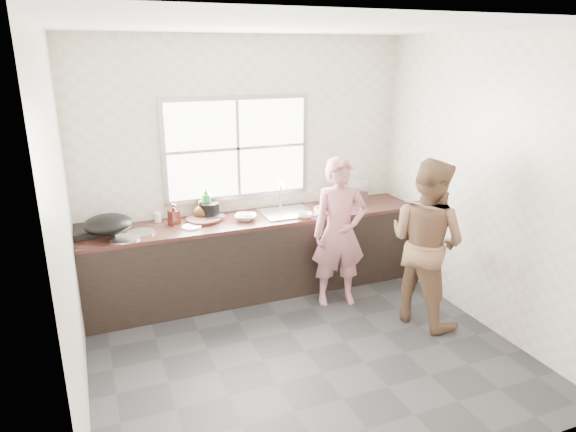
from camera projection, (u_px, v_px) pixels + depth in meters
name	position (u px, v px, depth m)	size (l,w,h in m)	color
floor	(305.00, 351.00, 4.54)	(3.60, 3.20, 0.01)	#2A2A2D
ceiling	(309.00, 26.00, 3.71)	(3.60, 3.20, 0.01)	silver
wall_back	(246.00, 166.00, 5.54)	(3.60, 0.01, 2.70)	beige
wall_left	(64.00, 233.00, 3.48)	(0.01, 3.20, 2.70)	beige
wall_right	(484.00, 184.00, 4.77)	(0.01, 3.20, 2.70)	beige
wall_front	(430.00, 285.00, 2.71)	(3.60, 0.01, 2.70)	silver
cabinet	(257.00, 256.00, 5.55)	(3.60, 0.62, 0.82)	black
countertop	(257.00, 219.00, 5.42)	(3.60, 0.64, 0.04)	#341A15
sink	(287.00, 213.00, 5.54)	(0.55, 0.45, 0.02)	silver
faucet	(280.00, 195.00, 5.67)	(0.02, 0.02, 0.30)	silver
window_frame	(237.00, 148.00, 5.43)	(1.60, 0.05, 1.10)	#9EA0A5
window_glazing	(238.00, 149.00, 5.41)	(1.50, 0.01, 1.00)	white
woman	(339.00, 237.00, 5.22)	(0.53, 0.35, 1.45)	#B76E77
person_side	(426.00, 242.00, 4.85)	(0.79, 0.61, 1.62)	brown
cutting_board	(204.00, 220.00, 5.28)	(0.36, 0.36, 0.04)	black
cleaver	(214.00, 216.00, 5.30)	(0.21, 0.10, 0.01)	#B0B1B7
bowl_mince	(246.00, 217.00, 5.32)	(0.22, 0.22, 0.06)	silver
bowl_crabs	(324.00, 211.00, 5.52)	(0.17, 0.17, 0.05)	white
bowl_held	(305.00, 215.00, 5.39)	(0.20, 0.20, 0.06)	silver
black_pot	(209.00, 210.00, 5.39)	(0.22, 0.22, 0.16)	black
plate_food	(192.00, 227.00, 5.09)	(0.20, 0.20, 0.02)	white
bottle_green	(206.00, 201.00, 5.40)	(0.13, 0.13, 0.33)	#2C8930
bottle_brown_tall	(174.00, 215.00, 5.17)	(0.09, 0.09, 0.19)	#431810
bottle_brown_short	(201.00, 211.00, 5.34)	(0.14, 0.14, 0.18)	#492A12
glass_jar	(158.00, 217.00, 5.25)	(0.07, 0.07, 0.10)	white
burner	(90.00, 230.00, 4.94)	(0.39, 0.39, 0.06)	black
wok	(108.00, 224.00, 4.75)	(0.45, 0.45, 0.17)	black
dish_rack	(350.00, 191.00, 5.93)	(0.35, 0.25, 0.27)	silver
pot_lid_left	(125.00, 239.00, 4.77)	(0.28, 0.28, 0.01)	silver
pot_lid_right	(141.00, 233.00, 4.93)	(0.27, 0.27, 0.01)	#B2B4BA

